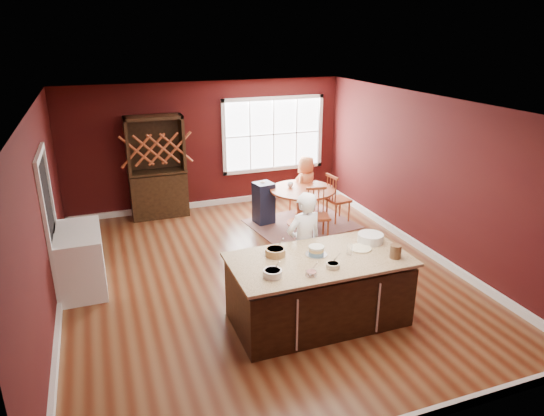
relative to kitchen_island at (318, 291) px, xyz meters
The scene contains 27 objects.
room_shell 1.75m from the kitchen_island, 101.84° to the left, with size 7.00×7.00×7.00m.
window 5.19m from the kitchen_island, 76.40° to the left, with size 2.36×0.10×1.66m, color white, non-canonical shape.
doorway 3.92m from the kitchen_island, 147.80° to the left, with size 0.08×1.26×2.13m, color white, non-canonical shape.
kitchen_island is the anchor object (origin of this frame).
dining_table 3.42m from the kitchen_island, 70.02° to the left, with size 1.28×1.28×0.75m.
baker 0.80m from the kitchen_island, 82.22° to the left, with size 0.58×0.38×1.58m, color white.
layer_cake 0.55m from the kitchen_island, 89.25° to the left, with size 0.29×0.29×0.12m, color silver, non-canonical shape.
bowl_blue 0.95m from the kitchen_island, 160.65° to the right, with size 0.23×0.23×0.09m, color white.
bowl_yellow 0.78m from the kitchen_island, 152.36° to the left, with size 0.27×0.27×0.10m, color olive.
bowl_pink 0.71m from the kitchen_island, 127.08° to the right, with size 0.15×0.15×0.05m, color white.
bowl_olive 0.60m from the kitchen_island, 83.35° to the right, with size 0.17×0.17×0.06m, color beige.
drinking_glass 0.69m from the kitchen_island, ahead, with size 0.08×0.08×0.15m, color silver.
dinner_plate 0.80m from the kitchen_island, ahead, with size 0.30×0.30×0.02m, color beige.
white_tub 1.05m from the kitchen_island, 13.60° to the left, with size 0.35×0.35×0.12m, color silver.
stoneware_crock 1.13m from the kitchen_island, 19.57° to the right, with size 0.15×0.15×0.18m, color #513123.
rug 3.45m from the kitchen_island, 70.02° to the left, with size 1.98×1.53×0.01m, color brown.
chair_east 3.69m from the kitchen_island, 58.38° to the left, with size 0.42×0.40×1.00m, color brown, non-canonical shape.
chair_south 2.71m from the kitchen_island, 64.85° to the left, with size 0.41×0.39×0.97m, color brown, non-canonical shape.
chair_north 4.25m from the kitchen_island, 69.78° to the left, with size 0.43×0.41×1.03m, color olive, non-canonical shape.
seated_woman 3.98m from the kitchen_island, 68.49° to the left, with size 0.62×0.40×1.26m, color #E58048.
high_chair 3.60m from the kitchen_island, 82.34° to the left, with size 0.35×0.35×0.88m, color black, non-canonical shape.
toddler 3.61m from the kitchen_island, 83.31° to the left, with size 0.18×0.14×0.26m, color #8CA5BF, non-canonical shape.
table_plate 3.43m from the kitchen_island, 64.77° to the left, with size 0.18×0.18×0.01m, color beige.
table_cup 3.55m from the kitchen_island, 73.86° to the left, with size 0.12×0.12×0.09m, color white.
hutch 4.93m from the kitchen_island, 106.98° to the left, with size 1.15×0.48×2.10m, color black.
washer 3.42m from the kitchen_island, 149.39° to the left, with size 0.63×0.61×0.92m, color white.
dryer 3.79m from the kitchen_island, 141.04° to the left, with size 0.62×0.60×0.90m, color white.
Camera 1 is at (-2.21, -6.54, 3.68)m, focal length 32.00 mm.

